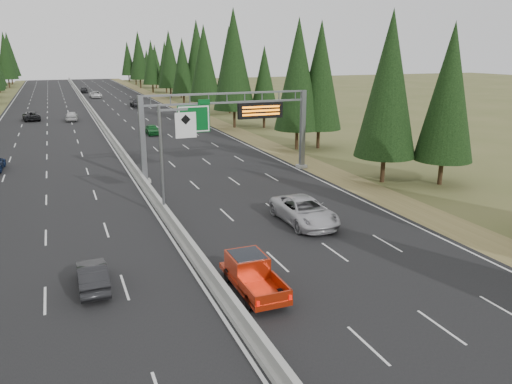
# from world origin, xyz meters

# --- Properties ---
(road) EXTENTS (32.00, 260.00, 0.08)m
(road) POSITION_xyz_m (0.00, 80.00, 0.04)
(road) COLOR black
(road) RESTS_ON ground
(shoulder_right) EXTENTS (3.60, 260.00, 0.06)m
(shoulder_right) POSITION_xyz_m (17.80, 80.00, 0.03)
(shoulder_right) COLOR olive
(shoulder_right) RESTS_ON ground
(median_barrier) EXTENTS (0.70, 260.00, 0.85)m
(median_barrier) POSITION_xyz_m (0.00, 80.00, 0.41)
(median_barrier) COLOR gray
(median_barrier) RESTS_ON road
(sign_gantry) EXTENTS (16.75, 0.98, 7.80)m
(sign_gantry) POSITION_xyz_m (8.92, 34.88, 5.27)
(sign_gantry) COLOR slate
(sign_gantry) RESTS_ON road
(hov_sign_pole) EXTENTS (2.80, 0.50, 8.00)m
(hov_sign_pole) POSITION_xyz_m (0.58, 24.97, 4.72)
(hov_sign_pole) COLOR slate
(hov_sign_pole) RESTS_ON road
(tree_row_right) EXTENTS (12.03, 238.24, 18.91)m
(tree_row_right) POSITION_xyz_m (21.90, 70.54, 9.14)
(tree_row_right) COLOR black
(tree_row_right) RESTS_ON ground
(silver_minivan) EXTENTS (2.95, 6.37, 1.77)m
(silver_minivan) POSITION_xyz_m (8.67, 19.80, 0.96)
(silver_minivan) COLOR #BBBABF
(silver_minivan) RESTS_ON road
(red_pickup) EXTENTS (1.86, 5.20, 1.69)m
(red_pickup) POSITION_xyz_m (1.63, 12.02, 1.02)
(red_pickup) COLOR black
(red_pickup) RESTS_ON road
(car_ahead_green) EXTENTS (1.75, 4.21, 1.42)m
(car_ahead_green) POSITION_xyz_m (5.94, 61.45, 0.79)
(car_ahead_green) COLOR #145923
(car_ahead_green) RESTS_ON road
(car_ahead_dkred) EXTENTS (1.59, 3.94, 1.27)m
(car_ahead_dkred) POSITION_xyz_m (14.50, 70.61, 0.72)
(car_ahead_dkred) COLOR #5D180D
(car_ahead_dkred) RESTS_ON road
(car_ahead_dkgrey) EXTENTS (2.50, 5.43, 1.54)m
(car_ahead_dkgrey) POSITION_xyz_m (9.46, 97.76, 0.85)
(car_ahead_dkgrey) COLOR black
(car_ahead_dkgrey) RESTS_ON road
(car_ahead_white) EXTENTS (2.75, 5.71, 1.57)m
(car_ahead_white) POSITION_xyz_m (3.27, 122.96, 0.86)
(car_ahead_white) COLOR silver
(car_ahead_white) RESTS_ON road
(car_ahead_far) EXTENTS (2.27, 4.90, 1.63)m
(car_ahead_far) POSITION_xyz_m (1.50, 139.89, 0.89)
(car_ahead_far) COLOR black
(car_ahead_far) RESTS_ON road
(car_onc_near) EXTENTS (1.44, 4.09, 1.35)m
(car_onc_near) POSITION_xyz_m (-5.72, 15.00, 0.75)
(car_onc_near) COLOR black
(car_onc_near) RESTS_ON road
(car_onc_white) EXTENTS (2.28, 4.94, 1.64)m
(car_onc_white) POSITION_xyz_m (-4.08, 80.72, 0.90)
(car_onc_white) COLOR silver
(car_onc_white) RESTS_ON road
(car_onc_far) EXTENTS (3.10, 5.75, 1.53)m
(car_onc_far) POSITION_xyz_m (-10.44, 83.81, 0.85)
(car_onc_far) COLOR black
(car_onc_far) RESTS_ON road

